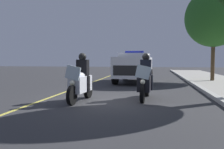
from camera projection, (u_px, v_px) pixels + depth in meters
ground_plane at (110, 99)px, 8.63m from camera, size 80.00×80.00×0.00m
curb_strip at (221, 101)px, 7.94m from camera, size 48.00×0.24×0.15m
lane_stripe_center at (50, 97)px, 9.06m from camera, size 48.00×0.12×0.01m
police_motorcycle_lead_left at (81, 82)px, 8.22m from camera, size 2.14×0.62×1.72m
police_motorcycle_lead_right at (145, 81)px, 8.62m from camera, size 2.14×0.62×1.72m
police_suv at (134, 66)px, 15.17m from camera, size 5.03×2.36×2.05m
tree_far_back at (214, 18)px, 15.26m from camera, size 3.73×3.73×6.06m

